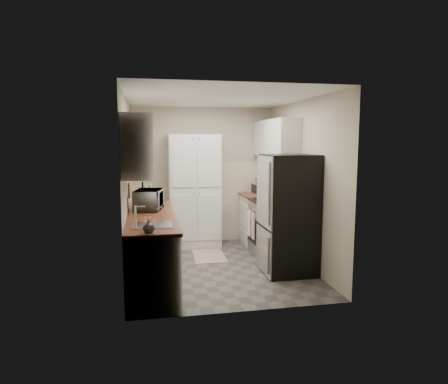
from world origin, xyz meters
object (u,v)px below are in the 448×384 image
object	(u,v)px
pantry_cabinet	(194,191)
electric_range	(273,228)
wine_bottle	(143,195)
toaster_oven	(262,189)
refrigerator	(289,214)
microwave	(149,200)

from	to	relation	value
pantry_cabinet	electric_range	distance (m)	1.58
pantry_cabinet	wine_bottle	world-z (taller)	pantry_cabinet
electric_range	toaster_oven	bearing A→B (deg)	86.33
refrigerator	toaster_oven	bearing A→B (deg)	86.93
pantry_cabinet	microwave	bearing A→B (deg)	-120.73
wine_bottle	toaster_oven	bearing A→B (deg)	21.50
wine_bottle	toaster_oven	xyz separation A→B (m)	(2.12, 0.84, -0.06)
pantry_cabinet	toaster_oven	xyz separation A→B (m)	(1.22, -0.14, 0.03)
pantry_cabinet	refrigerator	world-z (taller)	pantry_cabinet
microwave	electric_range	bearing A→B (deg)	-65.30
toaster_oven	wine_bottle	bearing A→B (deg)	-164.42
refrigerator	wine_bottle	size ratio (longest dim) A/B	5.17
electric_range	toaster_oven	distance (m)	0.96
pantry_cabinet	electric_range	xyz separation A→B (m)	(1.17, -0.93, -0.52)
refrigerator	electric_range	bearing A→B (deg)	87.52
electric_range	microwave	distance (m)	2.12
wine_bottle	microwave	bearing A→B (deg)	-77.63
refrigerator	microwave	bearing A→B (deg)	169.50
electric_range	refrigerator	size ratio (longest dim) A/B	0.66
pantry_cabinet	electric_range	world-z (taller)	pantry_cabinet
refrigerator	toaster_oven	distance (m)	1.59
microwave	wine_bottle	xyz separation A→B (m)	(-0.08, 0.38, 0.02)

